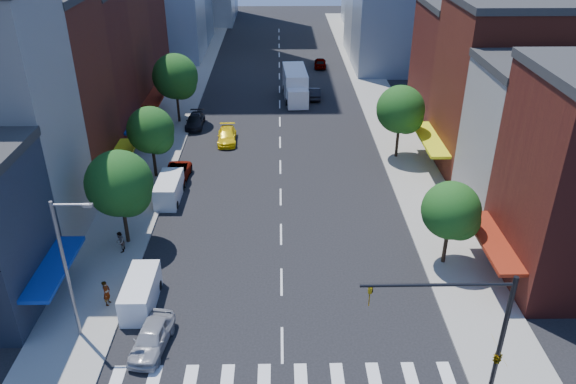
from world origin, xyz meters
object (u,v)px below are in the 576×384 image
at_px(traffic_car_oncoming, 314,93).
at_px(traffic_car_far, 320,63).
at_px(parked_car_rear, 195,121).
at_px(cargo_van_far, 169,190).
at_px(parked_car_third, 176,174).
at_px(pedestrian_far, 120,242).
at_px(cargo_van_near, 140,294).
at_px(parked_car_front, 152,337).
at_px(box_truck, 295,85).
at_px(taxi, 227,136).
at_px(parked_car_second, 171,188).
at_px(pedestrian_near, 107,293).

xyz_separation_m(traffic_car_oncoming, traffic_car_far, (1.71, 14.28, 0.04)).
height_order(parked_car_rear, cargo_van_far, cargo_van_far).
distance_m(parked_car_third, pedestrian_far, 11.84).
relative_size(cargo_van_near, traffic_car_oncoming, 1.09).
relative_size(parked_car_front, box_truck, 0.48).
height_order(traffic_car_oncoming, box_truck, box_truck).
bearing_deg(taxi, parked_car_third, -116.45).
bearing_deg(parked_car_third, taxi, 69.27).
bearing_deg(taxi, cargo_van_far, -110.02).
height_order(parked_car_second, pedestrian_near, pedestrian_near).
height_order(parked_car_second, pedestrian_far, pedestrian_far).
distance_m(traffic_car_far, box_truck, 14.91).
xyz_separation_m(parked_car_second, traffic_car_oncoming, (13.93, 25.86, -0.02)).
xyz_separation_m(parked_car_second, box_truck, (11.50, 25.84, 1.01)).
bearing_deg(cargo_van_far, taxi, 73.60).
bearing_deg(taxi, pedestrian_near, -104.41).
bearing_deg(parked_car_third, traffic_car_oncoming, 61.75).
bearing_deg(parked_car_second, pedestrian_far, -99.64).
relative_size(parked_car_front, cargo_van_far, 0.95).
xyz_separation_m(parked_car_rear, traffic_car_oncoming, (13.93, 9.58, 0.01)).
bearing_deg(traffic_car_oncoming, parked_car_rear, 35.37).
distance_m(parked_car_front, traffic_car_far, 60.15).
bearing_deg(pedestrian_far, pedestrian_near, 1.20).
relative_size(traffic_car_far, pedestrian_near, 2.43).
distance_m(parked_car_second, box_truck, 28.31).
height_order(parked_car_front, cargo_van_far, cargo_van_far).
distance_m(cargo_van_near, pedestrian_near, 2.12).
bearing_deg(parked_car_rear, cargo_van_near, -88.69).
distance_m(parked_car_rear, pedestrian_near, 30.99).
bearing_deg(box_truck, parked_car_third, -119.64).
bearing_deg(traffic_car_far, pedestrian_near, 76.27).
height_order(parked_car_front, cargo_van_near, cargo_van_near).
bearing_deg(taxi, pedestrian_far, -109.22).
distance_m(taxi, traffic_car_far, 30.66).
bearing_deg(parked_car_second, parked_car_front, -79.54).
bearing_deg(taxi, box_truck, 58.86).
height_order(cargo_van_far, pedestrian_far, cargo_van_far).
distance_m(parked_car_third, box_truck, 25.69).
height_order(parked_car_rear, cargo_van_near, cargo_van_near).
bearing_deg(parked_car_second, pedestrian_near, -91.77).
bearing_deg(pedestrian_far, taxi, 158.82).
height_order(cargo_van_far, taxi, cargo_van_far).
height_order(cargo_van_far, traffic_car_oncoming, cargo_van_far).
bearing_deg(cargo_van_near, traffic_car_oncoming, 71.77).
bearing_deg(cargo_van_far, traffic_car_far, 69.96).
bearing_deg(cargo_van_far, parked_car_second, 90.73).
xyz_separation_m(parked_car_second, pedestrian_near, (-1.55, -14.67, 0.32)).
bearing_deg(box_truck, taxi, -121.41).
distance_m(cargo_van_near, traffic_car_far, 56.89).
relative_size(cargo_van_near, traffic_car_far, 1.07).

